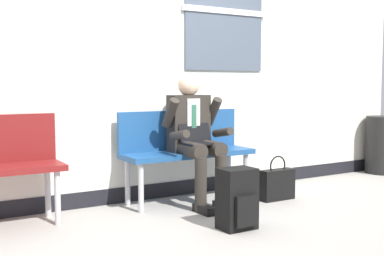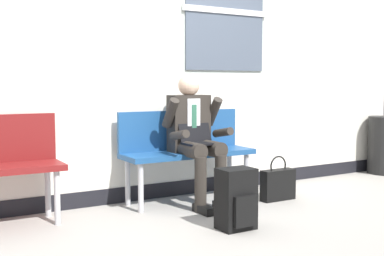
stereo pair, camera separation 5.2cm
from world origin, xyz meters
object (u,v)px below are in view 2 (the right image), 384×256
bench_with_person (185,146)px  handbag (278,184)px  person_seated (196,135)px  backpack (237,199)px

bench_with_person → handbag: bearing=-30.6°
person_seated → bench_with_person: bearing=90.0°
person_seated → handbag: person_seated is taller
bench_with_person → person_seated: size_ratio=1.07×
backpack → handbag: size_ratio=1.09×
bench_with_person → handbag: size_ratio=2.98×
bench_with_person → backpack: size_ratio=2.72×
person_seated → handbag: bearing=-19.0°
person_seated → backpack: 0.99m
backpack → handbag: bearing=32.6°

